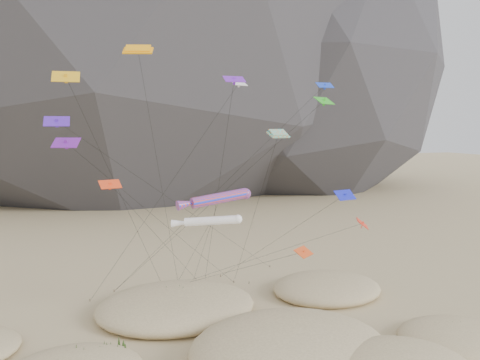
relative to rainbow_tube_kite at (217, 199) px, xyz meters
The scene contains 8 objects.
dunes 13.92m from the rainbow_tube_kite, 97.86° to the right, with size 52.48×38.91×4.15m.
dune_grass 13.86m from the rainbow_tube_kite, 100.00° to the right, with size 44.20×28.84×1.48m.
kite_stakes 16.60m from the rainbow_tube_kite, 86.62° to the left, with size 23.44×5.46×0.30m.
rainbow_tube_kite is the anchor object (origin of this frame).
white_tube_kite 2.44m from the rainbow_tube_kite, 134.58° to the left, with size 6.46×11.04×10.63m.
orange_parafoil 15.89m from the rainbow_tube_kite, 144.11° to the left, with size 6.80×10.10×26.78m.
multi_parafoil 8.20m from the rainbow_tube_kite, 14.67° to the right, with size 2.48×14.37×18.72m.
delta_kites 4.80m from the rainbow_tube_kite, ahead, with size 31.35×22.94×23.85m.
Camera 1 is at (-11.82, -30.26, 18.90)m, focal length 35.00 mm.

